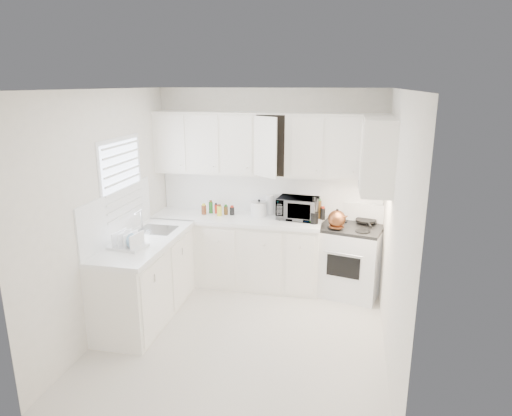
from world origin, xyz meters
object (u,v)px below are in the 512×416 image
(stove, at_px, (350,251))
(dish_rack, at_px, (127,239))
(tea_kettle, at_px, (337,218))
(rice_cooker, at_px, (259,208))
(microwave, at_px, (298,206))
(utensil_crock, at_px, (314,210))

(stove, height_order, dish_rack, stove)
(tea_kettle, bearing_deg, dish_rack, -126.57)
(stove, distance_m, dish_rack, 2.76)
(stove, bearing_deg, tea_kettle, -125.08)
(rice_cooker, bearing_deg, dish_rack, -119.44)
(tea_kettle, height_order, microwave, microwave)
(rice_cooker, bearing_deg, tea_kettle, -7.57)
(microwave, bearing_deg, stove, 0.49)
(dish_rack, bearing_deg, tea_kettle, 37.41)
(rice_cooker, xyz_separation_m, utensil_crock, (0.75, -0.20, 0.06))
(tea_kettle, bearing_deg, rice_cooker, -171.13)
(stove, xyz_separation_m, microwave, (-0.69, 0.08, 0.54))
(rice_cooker, bearing_deg, stove, 1.96)
(stove, distance_m, microwave, 0.88)
(microwave, relative_size, utensil_crock, 1.47)
(dish_rack, bearing_deg, microwave, 49.39)
(stove, distance_m, tea_kettle, 0.54)
(stove, relative_size, tea_kettle, 4.31)
(stove, bearing_deg, microwave, -173.00)
(tea_kettle, height_order, dish_rack, tea_kettle)
(microwave, bearing_deg, dish_rack, -131.88)
(microwave, xyz_separation_m, rice_cooker, (-0.52, 0.04, -0.06))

